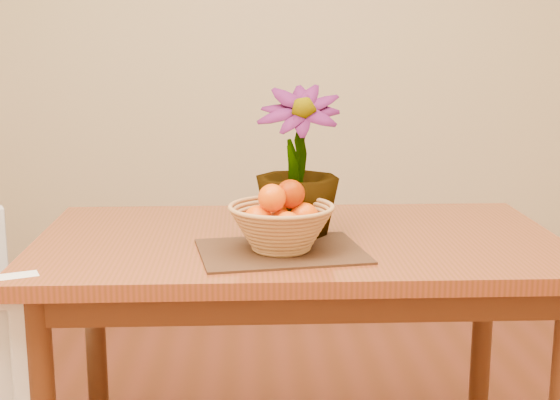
{
  "coord_description": "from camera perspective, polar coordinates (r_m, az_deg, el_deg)",
  "views": [
    {
      "loc": [
        -0.14,
        -1.73,
        1.28
      ],
      "look_at": [
        -0.06,
        0.15,
        0.88
      ],
      "focal_mm": 50.0,
      "sensor_mm": 36.0,
      "label": 1
    }
  ],
  "objects": [
    {
      "name": "potted_plant",
      "position": [
        2.07,
        1.28,
        2.78
      ],
      "size": [
        0.25,
        0.25,
        0.4
      ],
      "primitive_type": "imported",
      "rotation": [
        0.0,
        0.0,
        -0.13
      ],
      "color": "#1E4513",
      "rests_on": "table"
    },
    {
      "name": "wicker_basket",
      "position": [
        1.93,
        0.1,
        -2.16
      ],
      "size": [
        0.26,
        0.26,
        0.11
      ],
      "color": "#B2784A",
      "rests_on": "placemat"
    },
    {
      "name": "orange_pile",
      "position": [
        1.92,
        0.21,
        -0.69
      ],
      "size": [
        0.19,
        0.18,
        0.13
      ],
      "rotation": [
        0.0,
        0.0,
        -0.38
      ],
      "color": "#FF6804",
      "rests_on": "wicker_basket"
    },
    {
      "name": "table",
      "position": [
        2.12,
        1.32,
        -4.97
      ],
      "size": [
        1.4,
        0.8,
        0.75
      ],
      "color": "maroon",
      "rests_on": "floor"
    },
    {
      "name": "placemat",
      "position": [
        1.94,
        0.1,
        -3.77
      ],
      "size": [
        0.45,
        0.36,
        0.01
      ],
      "primitive_type": "cube",
      "rotation": [
        0.0,
        0.0,
        0.16
      ],
      "color": "#3C2515",
      "rests_on": "table"
    },
    {
      "name": "wall_back",
      "position": [
        3.98,
        -0.54,
        12.93
      ],
      "size": [
        4.0,
        0.02,
        2.7
      ],
      "primitive_type": "cube",
      "color": "beige",
      "rests_on": "floor"
    }
  ]
}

